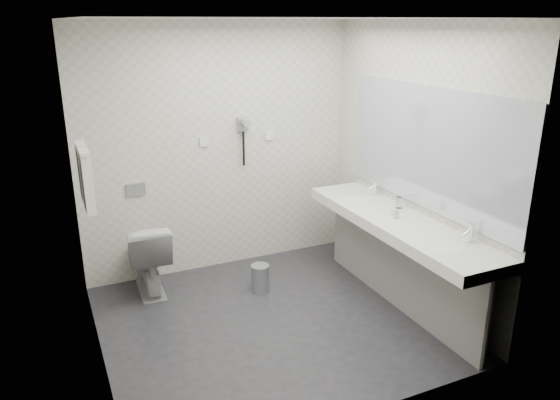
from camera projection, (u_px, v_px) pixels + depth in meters
name	position (u px, v px, depth m)	size (l,w,h in m)	color
floor	(272.00, 322.00, 4.65)	(2.80, 2.80, 0.00)	#252428
ceiling	(270.00, 18.00, 3.86)	(2.80, 2.80, 0.00)	silver
wall_back	(219.00, 150.00, 5.37)	(2.80, 2.80, 0.00)	beige
wall_front	(360.00, 243.00, 3.13)	(2.80, 2.80, 0.00)	beige
wall_left	(86.00, 209.00, 3.70)	(2.60, 2.60, 0.00)	beige
wall_right	(413.00, 165.00, 4.81)	(2.60, 2.60, 0.00)	beige
vanity_counter	(398.00, 224.00, 4.67)	(0.55, 2.20, 0.10)	silver
vanity_panel	(397.00, 267.00, 4.81)	(0.03, 2.15, 0.75)	gray
vanity_post_near	(486.00, 323.00, 3.93)	(0.06, 0.06, 0.75)	silver
vanity_post_far	(340.00, 228.00, 5.72)	(0.06, 0.06, 0.75)	silver
mirror	(428.00, 148.00, 4.56)	(0.02, 2.20, 1.05)	#B2BCC6
basin_near	(450.00, 247.00, 4.10)	(0.40, 0.31, 0.05)	silver
basin_far	(358.00, 199.00, 5.22)	(0.40, 0.31, 0.05)	silver
faucet_near	(471.00, 233.00, 4.15)	(0.04, 0.04, 0.15)	silver
faucet_far	(375.00, 187.00, 5.27)	(0.04, 0.04, 0.15)	silver
soap_bottle_a	(395.00, 212.00, 4.65)	(0.05, 0.05, 0.11)	silver
glass_left	(399.00, 203.00, 4.90)	(0.06, 0.06, 0.10)	silver
toilet	(147.00, 257.00, 5.09)	(0.40, 0.70, 0.71)	silver
flush_plate	(136.00, 189.00, 5.12)	(0.18, 0.02, 0.12)	#B2B5BA
pedal_bin	(260.00, 279.00, 5.15)	(0.18, 0.18, 0.25)	#B2B5BA
bin_lid	(260.00, 266.00, 5.11)	(0.18, 0.18, 0.01)	#B2B5BA
towel_rail	(81.00, 149.00, 4.10)	(0.02, 0.02, 0.62)	silver
towel_near	(87.00, 181.00, 4.05)	(0.07, 0.24, 0.48)	white
towel_far	(84.00, 172.00, 4.29)	(0.07, 0.24, 0.48)	white
dryer_cradle	(243.00, 124.00, 5.37)	(0.10, 0.04, 0.14)	gray
dryer_barrel	(245.00, 122.00, 5.30)	(0.08, 0.08, 0.14)	gray
dryer_cord	(244.00, 149.00, 5.43)	(0.02, 0.02, 0.35)	black
switch_plate_a	(204.00, 142.00, 5.27)	(0.09, 0.02, 0.09)	silver
switch_plate_b	(269.00, 136.00, 5.55)	(0.09, 0.02, 0.09)	silver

